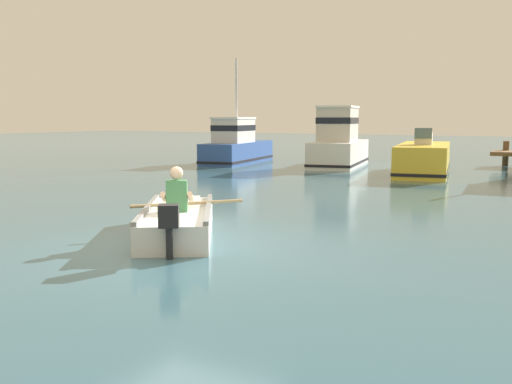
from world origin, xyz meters
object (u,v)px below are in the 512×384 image
rowboat_with_person (178,220)px  moored_boat_blue (237,146)px  moored_boat_yellow (423,160)px  moored_boat_white (339,144)px

rowboat_with_person → moored_boat_blue: size_ratio=0.63×
rowboat_with_person → moored_boat_yellow: (0.74, 13.12, 0.26)m
moored_boat_yellow → moored_boat_blue: bearing=173.1°
rowboat_with_person → moored_boat_blue: bearing=118.7°
moored_boat_yellow → moored_boat_white: bearing=159.5°
rowboat_with_person → moored_boat_white: (-3.08, 14.54, 0.65)m
rowboat_with_person → moored_boat_white: moored_boat_white is taller
moored_boat_white → moored_boat_yellow: size_ratio=0.90×
moored_boat_blue → moored_boat_white: size_ratio=1.05×
moored_boat_white → moored_boat_yellow: (3.82, -1.43, -0.40)m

